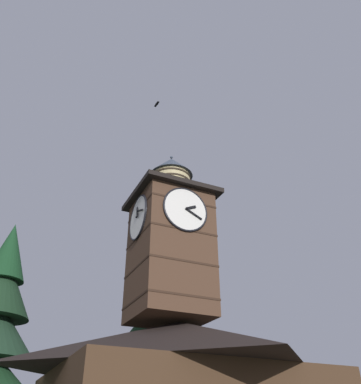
# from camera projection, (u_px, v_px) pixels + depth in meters

# --- Properties ---
(clock_tower) EXTENTS (4.19, 4.19, 9.32)m
(clock_tower) POSITION_uv_depth(u_px,v_px,m) (170.00, 241.00, 20.96)
(clock_tower) COLOR #4C3323
(clock_tower) RESTS_ON building_main
(pine_tree_behind) EXTENTS (7.03, 7.03, 13.32)m
(pine_tree_behind) POSITION_uv_depth(u_px,v_px,m) (153.00, 363.00, 23.10)
(pine_tree_behind) COLOR #473323
(pine_tree_behind) RESTS_ON ground_plane
(moon) EXTENTS (1.61, 1.61, 1.61)m
(moon) POSITION_uv_depth(u_px,v_px,m) (190.00, 347.00, 54.60)
(moon) COLOR silver
(flying_bird_high) EXTENTS (0.19, 0.52, 0.10)m
(flying_bird_high) POSITION_uv_depth(u_px,v_px,m) (157.00, 104.00, 25.49)
(flying_bird_high) COLOR black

